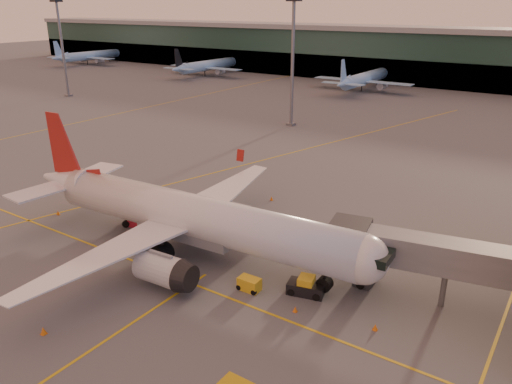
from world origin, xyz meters
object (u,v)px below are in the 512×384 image
Objects in this scene: main_airplane at (187,216)px; catering_truck at (140,206)px; gpu_cart at (249,284)px; pushback_tug at (306,287)px.

main_airplane is 7.28× the size of catering_truck.
gpu_cart is (18.76, -4.73, -1.78)m from catering_truck.
catering_truck is 1.63× the size of pushback_tug.
main_airplane reaches higher than gpu_cart.
pushback_tug is at bearing 25.98° from gpu_cart.
catering_truck is at bearing 162.27° from main_airplane.
main_airplane is 14.33m from pushback_tug.
main_airplane is at bearing -38.59° from catering_truck.
pushback_tug is at bearing -3.49° from main_airplane.
catering_truck reaches higher than pushback_tug.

